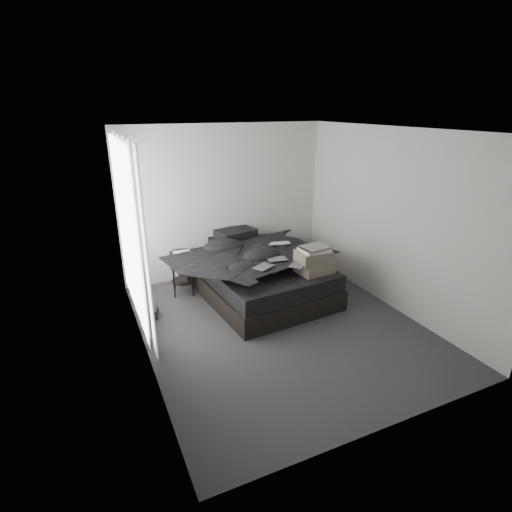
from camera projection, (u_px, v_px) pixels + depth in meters
name	position (u px, v px, depth m)	size (l,w,h in m)	color
floor	(280.00, 325.00, 5.56)	(3.60, 4.20, 0.01)	#343336
ceiling	(284.00, 130.00, 4.64)	(3.60, 4.20, 0.01)	white
wall_back	(225.00, 202.00, 6.89)	(3.60, 0.01, 2.60)	silver
wall_front	(400.00, 307.00, 3.31)	(3.60, 0.01, 2.60)	silver
wall_left	(138.00, 257.00, 4.40)	(0.01, 4.20, 2.60)	silver
wall_right	(391.00, 220.00, 5.79)	(0.01, 4.20, 2.60)	silver
window_left	(128.00, 230.00, 5.16)	(0.02, 2.00, 2.30)	white
curtain_left	(132.00, 235.00, 5.20)	(0.06, 2.12, 2.48)	white
bed	(259.00, 285.00, 6.43)	(1.72, 2.28, 0.31)	black
mattress	(259.00, 269.00, 6.33)	(1.66, 2.21, 0.24)	black
duvet	(261.00, 255.00, 6.20)	(1.68, 1.94, 0.27)	black
pillow_lower	(231.00, 242.00, 6.96)	(0.68, 0.46, 0.15)	black
pillow_upper	(236.00, 234.00, 6.92)	(0.64, 0.44, 0.14)	black
laptop	(280.00, 240.00, 6.43)	(0.36, 0.23, 0.03)	silver
comic_a	(263.00, 261.00, 5.57)	(0.29, 0.19, 0.01)	black
comic_b	(277.00, 253.00, 5.86)	(0.29, 0.19, 0.01)	black
comic_c	(298.00, 258.00, 5.65)	(0.29, 0.19, 0.01)	black
side_stand	(183.00, 273.00, 6.39)	(0.38, 0.38, 0.69)	black
papers	(182.00, 253.00, 6.25)	(0.27, 0.20, 0.01)	white
floor_books	(152.00, 312.00, 5.74)	(0.15, 0.22, 0.15)	black
box_lower	(312.00, 294.00, 6.03)	(0.52, 0.41, 0.39)	black
box_mid	(314.00, 273.00, 5.90)	(0.49, 0.39, 0.30)	#635A4E
box_upper	(313.00, 258.00, 5.82)	(0.47, 0.37, 0.20)	#635A4E
art_book_white	(314.00, 250.00, 5.78)	(0.40, 0.32, 0.04)	silver
art_book_snake	(316.00, 247.00, 5.76)	(0.39, 0.31, 0.04)	silver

